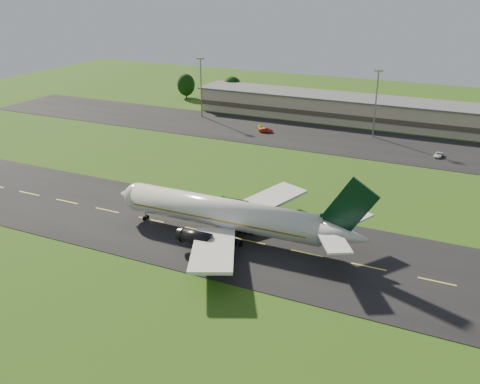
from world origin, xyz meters
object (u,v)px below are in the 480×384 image
at_px(light_mast_centre, 376,96).
at_px(service_vehicle_b, 266,130).
at_px(airliner, 227,214).
at_px(terminal, 389,113).
at_px(service_vehicle_a, 260,127).
at_px(light_mast_west, 201,80).
at_px(service_vehicle_c, 439,155).

relative_size(light_mast_centre, service_vehicle_b, 4.82).
bearing_deg(service_vehicle_b, airliner, -177.25).
bearing_deg(terminal, service_vehicle_a, -147.86).
relative_size(light_mast_west, service_vehicle_a, 5.77).
distance_m(service_vehicle_a, service_vehicle_b, 4.53).
bearing_deg(terminal, service_vehicle_b, -141.85).
xyz_separation_m(airliner, service_vehicle_b, (-21.80, 70.34, -3.87)).
distance_m(airliner, service_vehicle_c, 74.26).
distance_m(light_mast_centre, service_vehicle_b, 35.02).
xyz_separation_m(terminal, service_vehicle_a, (-36.21, -22.75, -3.29)).
height_order(airliner, light_mast_west, light_mast_west).
bearing_deg(service_vehicle_a, service_vehicle_b, -73.40).
height_order(service_vehicle_b, service_vehicle_c, service_vehicle_b).
relative_size(terminal, service_vehicle_a, 41.15).
xyz_separation_m(light_mast_west, service_vehicle_a, (25.19, -6.57, -12.04)).
bearing_deg(light_mast_west, service_vehicle_b, -18.68).
xyz_separation_m(service_vehicle_a, service_vehicle_c, (55.41, -5.73, -0.01)).
xyz_separation_m(airliner, service_vehicle_a, (-25.13, 73.41, -3.96)).
relative_size(airliner, service_vehicle_c, 12.03).
distance_m(light_mast_west, service_vehicle_b, 32.39).
height_order(terminal, service_vehicle_b, terminal).
bearing_deg(service_vehicle_a, light_mast_west, 134.65).
relative_size(airliner, terminal, 0.35).
bearing_deg(service_vehicle_c, light_mast_centre, 156.24).
height_order(terminal, light_mast_centre, light_mast_centre).
bearing_deg(service_vehicle_c, service_vehicle_b, -175.84).
height_order(light_mast_west, service_vehicle_a, light_mast_west).
bearing_deg(light_mast_centre, light_mast_west, 180.00).
xyz_separation_m(terminal, light_mast_west, (-61.40, -16.18, 8.75)).
distance_m(terminal, service_vehicle_a, 42.89).
height_order(light_mast_west, light_mast_centre, same).
height_order(terminal, service_vehicle_c, terminal).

